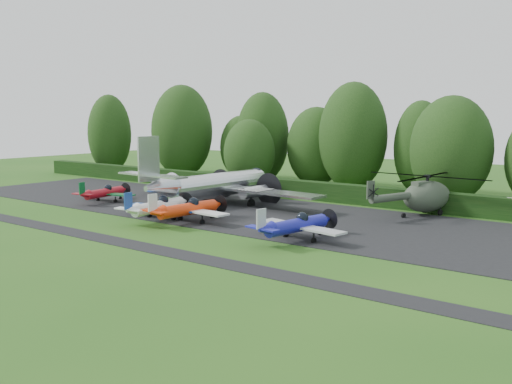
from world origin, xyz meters
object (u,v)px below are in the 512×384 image
Objects in this scene: light_plane_orange at (188,209)px; helicopter at (427,194)px; light_plane_red at (105,193)px; transport_plane at (215,185)px; light_plane_blue at (297,225)px; light_plane_white at (159,206)px.

helicopter is at bearing 42.25° from light_plane_orange.
light_plane_red is 15.60m from light_plane_orange.
light_plane_orange is (15.30, -3.04, 0.18)m from light_plane_red.
light_plane_orange is (4.66, -8.88, -0.90)m from transport_plane.
light_plane_orange is 11.45m from light_plane_blue.
light_plane_orange reaches higher than light_plane_red.
light_plane_orange is at bearing -65.22° from transport_plane.
transport_plane is at bearing 104.25° from light_plane_white.
light_plane_white is (1.54, -9.40, -0.91)m from transport_plane.
light_plane_red is 0.51× the size of helicopter.
helicopter is at bearing 32.98° from light_plane_red.
helicopter is (15.05, 16.36, 0.79)m from light_plane_orange.
light_plane_white is (12.18, -3.56, 0.16)m from light_plane_red.
light_plane_red is 33.16m from helicopter.
helicopter is (19.70, 7.48, -0.11)m from transport_plane.
helicopter reaches higher than light_plane_white.
light_plane_white is 24.81m from helicopter.
light_plane_white is 0.99× the size of light_plane_orange.
helicopter is (3.60, 16.65, 0.82)m from light_plane_blue.
transport_plane reaches higher than light_plane_red.
light_plane_blue is 17.05m from helicopter.
light_plane_orange is 22.24m from helicopter.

